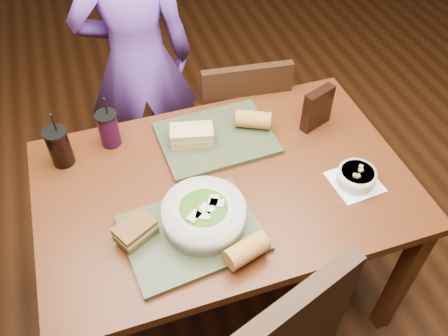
{
  "coord_description": "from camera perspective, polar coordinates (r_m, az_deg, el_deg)",
  "views": [
    {
      "loc": [
        -0.35,
        -1.04,
        2.0
      ],
      "look_at": [
        0.0,
        0.0,
        0.82
      ],
      "focal_mm": 38.0,
      "sensor_mm": 36.0,
      "label": 1
    }
  ],
  "objects": [
    {
      "name": "baguette_near",
      "position": [
        1.43,
        2.75,
        -9.86
      ],
      "size": [
        0.15,
        0.1,
        0.07
      ],
      "primitive_type": "cylinder",
      "rotation": [
        0.0,
        1.57,
        0.29
      ],
      "color": "#AD7533",
      "rests_on": "tray_near"
    },
    {
      "name": "ground",
      "position": [
        2.28,
        0.0,
        -14.15
      ],
      "size": [
        6.0,
        6.0,
        0.0
      ],
      "primitive_type": "plane",
      "color": "#381C0B",
      "rests_on": "ground"
    },
    {
      "name": "diner",
      "position": [
        2.27,
        -10.34,
        12.39
      ],
      "size": [
        0.56,
        0.39,
        1.47
      ],
      "primitive_type": "imported",
      "rotation": [
        0.0,
        0.0,
        3.06
      ],
      "color": "#683BA4",
      "rests_on": "ground"
    },
    {
      "name": "dining_table",
      "position": [
        1.73,
        0.0,
        -3.61
      ],
      "size": [
        1.3,
        0.85,
        0.75
      ],
      "color": "#4C240F",
      "rests_on": "ground"
    },
    {
      "name": "salad_bowl",
      "position": [
        1.5,
        -2.43,
        -5.55
      ],
      "size": [
        0.26,
        0.26,
        0.09
      ],
      "color": "silver",
      "rests_on": "tray_near"
    },
    {
      "name": "chip_bag",
      "position": [
        1.86,
        11.16,
        7.05
      ],
      "size": [
        0.13,
        0.08,
        0.17
      ],
      "primitive_type": "cube",
      "rotation": [
        0.0,
        0.0,
        0.36
      ],
      "color": "black",
      "rests_on": "dining_table"
    },
    {
      "name": "cup_berry",
      "position": [
        1.8,
        -13.71,
        4.61
      ],
      "size": [
        0.08,
        0.08,
        0.22
      ],
      "color": "black",
      "rests_on": "dining_table"
    },
    {
      "name": "cup_cola",
      "position": [
        1.78,
        -19.19,
        2.42
      ],
      "size": [
        0.09,
        0.09,
        0.23
      ],
      "color": "black",
      "rests_on": "dining_table"
    },
    {
      "name": "tray_far",
      "position": [
        1.81,
        -0.95,
        3.63
      ],
      "size": [
        0.43,
        0.34,
        0.02
      ],
      "primitive_type": "cube",
      "rotation": [
        0.0,
        0.0,
        0.04
      ],
      "color": "#2F3922",
      "rests_on": "dining_table"
    },
    {
      "name": "chair_far",
      "position": [
        2.26,
        1.7,
        5.13
      ],
      "size": [
        0.43,
        0.43,
        0.88
      ],
      "color": "black",
      "rests_on": "ground"
    },
    {
      "name": "sandwich_near",
      "position": [
        1.5,
        -10.64,
        -7.43
      ],
      "size": [
        0.14,
        0.13,
        0.06
      ],
      "color": "#593819",
      "rests_on": "tray_near"
    },
    {
      "name": "tray_near",
      "position": [
        1.52,
        -3.84,
        -7.83
      ],
      "size": [
        0.45,
        0.36,
        0.02
      ],
      "primitive_type": "cube",
      "rotation": [
        0.0,
        0.0,
        0.11
      ],
      "color": "#2F3922",
      "rests_on": "dining_table"
    },
    {
      "name": "baguette_far",
      "position": [
        1.82,
        3.54,
        5.84
      ],
      "size": [
        0.15,
        0.12,
        0.07
      ],
      "primitive_type": "cylinder",
      "rotation": [
        0.0,
        1.57,
        -0.46
      ],
      "color": "#AD7533",
      "rests_on": "tray_far"
    },
    {
      "name": "sandwich_far",
      "position": [
        1.76,
        -3.89,
        3.95
      ],
      "size": [
        0.17,
        0.12,
        0.06
      ],
      "color": "tan",
      "rests_on": "tray_far"
    },
    {
      "name": "soup_bowl",
      "position": [
        1.7,
        15.64,
        -1.01
      ],
      "size": [
        0.17,
        0.17,
        0.07
      ],
      "color": "white",
      "rests_on": "dining_table"
    }
  ]
}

